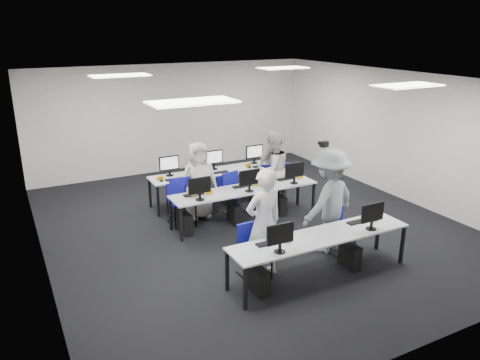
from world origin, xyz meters
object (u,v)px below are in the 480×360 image
desk_front (321,238)px  student_0 (264,223)px  student_2 (199,181)px  chair_3 (236,201)px  student_3 (271,166)px  chair_4 (271,193)px  chair_6 (220,197)px  chair_1 (339,239)px  chair_2 (183,210)px  chair_5 (177,207)px  desk_mid (245,191)px  chair_0 (254,260)px  chair_7 (275,189)px  student_1 (273,170)px  photographer (329,201)px

desk_front → student_0: student_0 is taller
desk_front → student_2: bearing=103.3°
chair_3 → student_3: bearing=4.1°
chair_3 → chair_4: 0.97m
student_0 → desk_front: bearing=144.9°
chair_4 → chair_6: (-1.12, 0.40, -0.03)m
chair_1 → student_3: bearing=80.3°
chair_2 → chair_4: (2.20, 0.09, -0.01)m
chair_3 → chair_4: chair_3 is taller
chair_4 → chair_5: size_ratio=1.07×
desk_mid → chair_1: bearing=-67.7°
chair_0 → student_0: (0.16, -0.02, 0.64)m
chair_7 → student_1: size_ratio=0.57×
desk_front → chair_7: bearing=70.3°
student_0 → photographer: 1.53m
student_0 → desk_mid: bearing=-115.1°
chair_0 → student_3: size_ratio=0.53×
chair_3 → chair_7: (1.18, 0.29, 0.02)m
chair_0 → chair_4: size_ratio=0.98×
chair_1 → chair_7: 2.83m
chair_0 → photographer: 1.82m
chair_6 → chair_0: bearing=-111.0°
chair_4 → chair_7: size_ratio=0.94×
photographer → chair_4: bearing=-111.1°
student_2 → photographer: (1.48, -2.53, 0.12)m
chair_7 → student_0: student_0 is taller
desk_mid → chair_3: 0.60m
chair_0 → chair_1: chair_0 is taller
chair_3 → chair_0: bearing=-125.0°
chair_4 → student_0: 3.28m
chair_1 → chair_2: size_ratio=0.86×
desk_mid → chair_6: chair_6 is taller
chair_5 → chair_2: bearing=-66.5°
student_3 → chair_5: bearing=157.9°
chair_5 → student_2: bearing=2.6°
student_0 → student_2: (0.03, 2.78, -0.09)m
desk_front → student_3: (1.14, 3.43, 0.16)m
chair_5 → student_1: student_1 is taller
desk_mid → photographer: bearing=-69.3°
chair_0 → chair_5: (-0.28, 2.91, -0.01)m
chair_7 → student_3: 0.54m
chair_2 → chair_0: bearing=-75.9°
desk_mid → student_1: 1.12m
chair_3 → student_3: size_ratio=0.55×
student_1 → student_3: 0.36m
photographer → chair_3: bearing=-88.1°
student_0 → student_3: bearing=-127.8°
desk_mid → desk_front: bearing=-90.0°
desk_mid → chair_6: (-0.15, 0.95, -0.42)m
chair_6 → photographer: bearing=-79.2°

